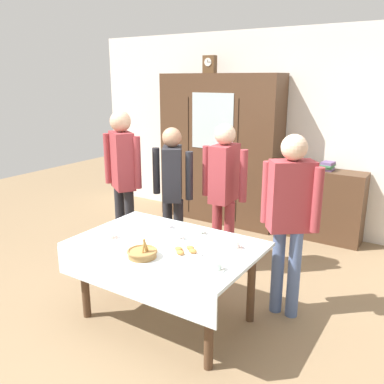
{
  "coord_description": "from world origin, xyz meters",
  "views": [
    {
      "loc": [
        1.88,
        -2.75,
        2.06
      ],
      "look_at": [
        0.0,
        0.2,
        1.07
      ],
      "focal_mm": 37.84,
      "sensor_mm": 36.0,
      "label": 1
    }
  ],
  "objects": [
    {
      "name": "bread_basket",
      "position": [
        0.01,
        -0.53,
        0.76
      ],
      "size": [
        0.24,
        0.24,
        0.16
      ],
      "color": "#9E7542",
      "rests_on": "dining_table"
    },
    {
      "name": "bookshelf_low",
      "position": [
        0.64,
        2.41,
        0.47
      ],
      "size": [
        0.98,
        0.35,
        0.93
      ],
      "color": "#4C3321",
      "rests_on": "ground"
    },
    {
      "name": "tea_cup_front_edge",
      "position": [
        0.54,
        0.01,
        0.75
      ],
      "size": [
        0.13,
        0.13,
        0.06
      ],
      "color": "white",
      "rests_on": "dining_table"
    },
    {
      "name": "pastry_plate",
      "position": [
        0.26,
        -0.3,
        0.74
      ],
      "size": [
        0.28,
        0.28,
        0.05
      ],
      "color": "white",
      "rests_on": "dining_table"
    },
    {
      "name": "tea_cup_mid_right",
      "position": [
        0.13,
        0.12,
        0.75
      ],
      "size": [
        0.13,
        0.13,
        0.06
      ],
      "color": "silver",
      "rests_on": "dining_table"
    },
    {
      "name": "wall_cabinet",
      "position": [
        -0.9,
        2.35,
        1.06
      ],
      "size": [
        1.79,
        0.46,
        2.12
      ],
      "color": "#4C3321",
      "rests_on": "ground"
    },
    {
      "name": "tea_cup_far_right",
      "position": [
        -0.21,
        0.08,
        0.75
      ],
      "size": [
        0.13,
        0.13,
        0.06
      ],
      "color": "white",
      "rests_on": "dining_table"
    },
    {
      "name": "tea_cup_far_left",
      "position": [
        0.03,
        -0.08,
        0.75
      ],
      "size": [
        0.13,
        0.13,
        0.06
      ],
      "color": "white",
      "rests_on": "dining_table"
    },
    {
      "name": "tea_cup_near_left",
      "position": [
        -0.47,
        -0.38,
        0.75
      ],
      "size": [
        0.13,
        0.13,
        0.06
      ],
      "color": "white",
      "rests_on": "dining_table"
    },
    {
      "name": "spoon_near_left",
      "position": [
        0.6,
        -0.18,
        0.73
      ],
      "size": [
        0.12,
        0.02,
        0.01
      ],
      "color": "silver",
      "rests_on": "dining_table"
    },
    {
      "name": "person_by_cabinet",
      "position": [
        -0.61,
        0.76,
        0.94
      ],
      "size": [
        0.52,
        0.41,
        1.56
      ],
      "color": "#232328",
      "rests_on": "ground"
    },
    {
      "name": "person_behind_table_left",
      "position": [
        0.83,
        0.44,
        0.99
      ],
      "size": [
        0.52,
        0.38,
        1.63
      ],
      "color": "slate",
      "rests_on": "ground"
    },
    {
      "name": "spoon_front_edge",
      "position": [
        -0.11,
        -0.15,
        0.73
      ],
      "size": [
        0.12,
        0.02,
        0.01
      ],
      "color": "silver",
      "rests_on": "dining_table"
    },
    {
      "name": "mantel_clock",
      "position": [
        -1.08,
        2.35,
        2.25
      ],
      "size": [
        0.18,
        0.11,
        0.24
      ],
      "color": "brown",
      "rests_on": "wall_cabinet"
    },
    {
      "name": "ground_plane",
      "position": [
        0.0,
        0.0,
        0.0
      ],
      "size": [
        12.0,
        12.0,
        0.0
      ],
      "primitive_type": "plane",
      "color": "#846B4C",
      "rests_on": "ground"
    },
    {
      "name": "person_near_right_end",
      "position": [
        -0.05,
        0.9,
        0.98
      ],
      "size": [
        0.52,
        0.37,
        1.62
      ],
      "color": "#933338",
      "rests_on": "ground"
    },
    {
      "name": "person_behind_table_right",
      "position": [
        -1.17,
        0.58,
        1.06
      ],
      "size": [
        0.52,
        0.37,
        1.72
      ],
      "color": "#232328",
      "rests_on": "ground"
    },
    {
      "name": "book_stack",
      "position": [
        0.64,
        2.41,
        0.99
      ],
      "size": [
        0.15,
        0.23,
        0.11
      ],
      "color": "#664C7A",
      "rests_on": "bookshelf_low"
    },
    {
      "name": "back_wall",
      "position": [
        0.0,
        2.65,
        1.35
      ],
      "size": [
        6.4,
        0.1,
        2.7
      ],
      "primitive_type": "cube",
      "color": "silver",
      "rests_on": "ground"
    },
    {
      "name": "tea_cup_near_right",
      "position": [
        0.6,
        -0.41,
        0.75
      ],
      "size": [
        0.13,
        0.13,
        0.06
      ],
      "color": "silver",
      "rests_on": "dining_table"
    },
    {
      "name": "dining_table",
      "position": [
        0.0,
        -0.23,
        0.62
      ],
      "size": [
        1.54,
        1.01,
        0.72
      ],
      "color": "#4C3321",
      "rests_on": "ground"
    }
  ]
}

